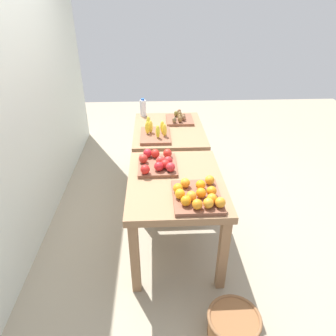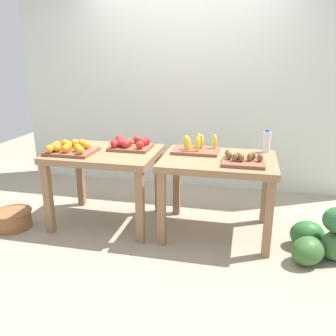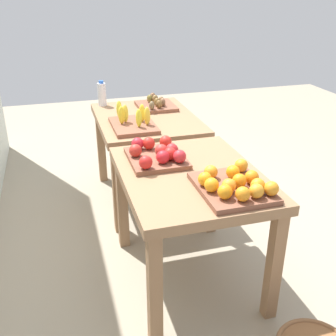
{
  "view_description": "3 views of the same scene",
  "coord_description": "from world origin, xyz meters",
  "px_view_note": "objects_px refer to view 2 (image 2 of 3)",
  "views": [
    {
      "loc": [
        -2.69,
        0.17,
        2.1
      ],
      "look_at": [
        0.01,
        0.04,
        0.54
      ],
      "focal_mm": 32.35,
      "sensor_mm": 36.0,
      "label": 1
    },
    {
      "loc": [
        0.79,
        -3.12,
        1.63
      ],
      "look_at": [
        0.07,
        0.05,
        0.61
      ],
      "focal_mm": 37.48,
      "sensor_mm": 36.0,
      "label": 2
    },
    {
      "loc": [
        -2.57,
        0.72,
        1.77
      ],
      "look_at": [
        -0.08,
        -0.0,
        0.57
      ],
      "focal_mm": 43.06,
      "sensor_mm": 36.0,
      "label": 3
    }
  ],
  "objects_px": {
    "display_table_right": "(218,169)",
    "wicker_basket": "(13,218)",
    "display_table_left": "(105,162)",
    "kiwi_bin": "(243,160)",
    "water_bottle": "(267,142)",
    "watermelon_pile": "(321,238)",
    "apple_bin": "(130,144)",
    "banana_crate": "(196,148)",
    "orange_bin": "(70,149)"
  },
  "relations": [
    {
      "from": "water_bottle",
      "to": "watermelon_pile",
      "type": "xyz_separation_m",
      "value": [
        0.49,
        -0.54,
        -0.69
      ]
    },
    {
      "from": "orange_bin",
      "to": "wicker_basket",
      "type": "height_order",
      "value": "orange_bin"
    },
    {
      "from": "display_table_left",
      "to": "wicker_basket",
      "type": "relative_size",
      "value": 2.77
    },
    {
      "from": "display_table_left",
      "to": "kiwi_bin",
      "type": "height_order",
      "value": "kiwi_bin"
    },
    {
      "from": "display_table_left",
      "to": "display_table_right",
      "type": "distance_m",
      "value": 1.12
    },
    {
      "from": "kiwi_bin",
      "to": "display_table_left",
      "type": "bearing_deg",
      "value": 173.98
    },
    {
      "from": "display_table_right",
      "to": "banana_crate",
      "type": "relative_size",
      "value": 2.36
    },
    {
      "from": "display_table_left",
      "to": "kiwi_bin",
      "type": "bearing_deg",
      "value": -6.02
    },
    {
      "from": "apple_bin",
      "to": "banana_crate",
      "type": "xyz_separation_m",
      "value": [
        0.67,
        0.01,
        -0.01
      ]
    },
    {
      "from": "apple_bin",
      "to": "display_table_right",
      "type": "bearing_deg",
      "value": -9.05
    },
    {
      "from": "display_table_left",
      "to": "apple_bin",
      "type": "distance_m",
      "value": 0.3
    },
    {
      "from": "water_bottle",
      "to": "wicker_basket",
      "type": "bearing_deg",
      "value": -164.92
    },
    {
      "from": "orange_bin",
      "to": "display_table_left",
      "type": "bearing_deg",
      "value": 25.95
    },
    {
      "from": "kiwi_bin",
      "to": "banana_crate",
      "type": "bearing_deg",
      "value": 146.37
    },
    {
      "from": "orange_bin",
      "to": "watermelon_pile",
      "type": "relative_size",
      "value": 0.71
    },
    {
      "from": "water_bottle",
      "to": "watermelon_pile",
      "type": "bearing_deg",
      "value": -48.16
    },
    {
      "from": "orange_bin",
      "to": "kiwi_bin",
      "type": "xyz_separation_m",
      "value": [
        1.63,
        0.0,
        -0.01
      ]
    },
    {
      "from": "display_table_right",
      "to": "water_bottle",
      "type": "height_order",
      "value": "water_bottle"
    },
    {
      "from": "wicker_basket",
      "to": "apple_bin",
      "type": "bearing_deg",
      "value": 24.34
    },
    {
      "from": "display_table_right",
      "to": "watermelon_pile",
      "type": "bearing_deg",
      "value": -14.67
    },
    {
      "from": "banana_crate",
      "to": "wicker_basket",
      "type": "bearing_deg",
      "value": -163.91
    },
    {
      "from": "kiwi_bin",
      "to": "display_table_right",
      "type": "bearing_deg",
      "value": 147.12
    },
    {
      "from": "kiwi_bin",
      "to": "watermelon_pile",
      "type": "bearing_deg",
      "value": -8.04
    },
    {
      "from": "display_table_left",
      "to": "water_bottle",
      "type": "height_order",
      "value": "water_bottle"
    },
    {
      "from": "display_table_right",
      "to": "kiwi_bin",
      "type": "bearing_deg",
      "value": -32.88
    },
    {
      "from": "display_table_left",
      "to": "wicker_basket",
      "type": "xyz_separation_m",
      "value": [
        -0.87,
        -0.35,
        -0.55
      ]
    },
    {
      "from": "orange_bin",
      "to": "banana_crate",
      "type": "bearing_deg",
      "value": 14.31
    },
    {
      "from": "display_table_right",
      "to": "wicker_basket",
      "type": "xyz_separation_m",
      "value": [
        -1.99,
        -0.35,
        -0.55
      ]
    },
    {
      "from": "apple_bin",
      "to": "banana_crate",
      "type": "relative_size",
      "value": 0.95
    },
    {
      "from": "display_table_right",
      "to": "apple_bin",
      "type": "height_order",
      "value": "apple_bin"
    },
    {
      "from": "orange_bin",
      "to": "apple_bin",
      "type": "distance_m",
      "value": 0.59
    },
    {
      "from": "kiwi_bin",
      "to": "wicker_basket",
      "type": "height_order",
      "value": "kiwi_bin"
    },
    {
      "from": "water_bottle",
      "to": "display_table_right",
      "type": "bearing_deg",
      "value": -144.78
    },
    {
      "from": "orange_bin",
      "to": "water_bottle",
      "type": "relative_size",
      "value": 1.96
    },
    {
      "from": "orange_bin",
      "to": "banana_crate",
      "type": "relative_size",
      "value": 1.0
    },
    {
      "from": "display_table_right",
      "to": "watermelon_pile",
      "type": "distance_m",
      "value": 1.06
    },
    {
      "from": "display_table_right",
      "to": "orange_bin",
      "type": "distance_m",
      "value": 1.43
    },
    {
      "from": "display_table_right",
      "to": "kiwi_bin",
      "type": "height_order",
      "value": "kiwi_bin"
    },
    {
      "from": "display_table_left",
      "to": "apple_bin",
      "type": "relative_size",
      "value": 2.5
    },
    {
      "from": "apple_bin",
      "to": "wicker_basket",
      "type": "height_order",
      "value": "apple_bin"
    },
    {
      "from": "orange_bin",
      "to": "banana_crate",
      "type": "distance_m",
      "value": 1.22
    },
    {
      "from": "kiwi_bin",
      "to": "watermelon_pile",
      "type": "relative_size",
      "value": 0.58
    },
    {
      "from": "display_table_left",
      "to": "banana_crate",
      "type": "height_order",
      "value": "banana_crate"
    },
    {
      "from": "display_table_right",
      "to": "water_bottle",
      "type": "bearing_deg",
      "value": 35.22
    },
    {
      "from": "display_table_left",
      "to": "kiwi_bin",
      "type": "distance_m",
      "value": 1.35
    },
    {
      "from": "water_bottle",
      "to": "watermelon_pile",
      "type": "height_order",
      "value": "water_bottle"
    },
    {
      "from": "apple_bin",
      "to": "kiwi_bin",
      "type": "height_order",
      "value": "apple_bin"
    },
    {
      "from": "orange_bin",
      "to": "banana_crate",
      "type": "height_order",
      "value": "banana_crate"
    },
    {
      "from": "apple_bin",
      "to": "wicker_basket",
      "type": "bearing_deg",
      "value": -155.66
    },
    {
      "from": "watermelon_pile",
      "to": "kiwi_bin",
      "type": "bearing_deg",
      "value": 171.96
    }
  ]
}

